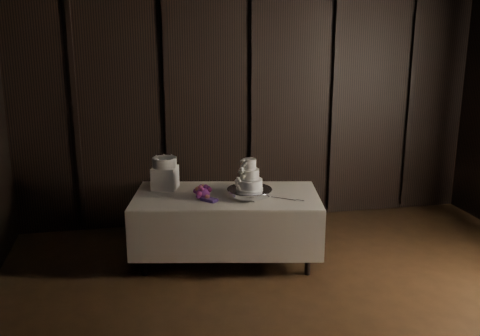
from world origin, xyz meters
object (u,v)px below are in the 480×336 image
at_px(cake_stand, 249,193).
at_px(bouquet, 203,193).
at_px(box_pedestal, 165,178).
at_px(wedding_cake, 248,178).
at_px(display_table, 227,224).
at_px(small_cake, 165,162).

xyz_separation_m(cake_stand, bouquet, (-0.49, 0.07, 0.01)).
height_order(cake_stand, box_pedestal, box_pedestal).
distance_m(cake_stand, wedding_cake, 0.18).
distance_m(display_table, bouquet, 0.48).
distance_m(cake_stand, small_cake, 1.02).
bearing_deg(small_cake, wedding_cake, -31.44).
relative_size(bouquet, box_pedestal, 1.44).
distance_m(wedding_cake, bouquet, 0.50).
bearing_deg(bouquet, wedding_cake, -10.59).
height_order(wedding_cake, small_cake, wedding_cake).
height_order(box_pedestal, small_cake, small_cake).
distance_m(cake_stand, bouquet, 0.49).
height_order(display_table, cake_stand, cake_stand).
xyz_separation_m(bouquet, box_pedestal, (-0.37, 0.42, 0.07)).
bearing_deg(display_table, bouquet, -155.56).
relative_size(display_table, small_cake, 8.02).
height_order(display_table, box_pedestal, box_pedestal).
distance_m(display_table, small_cake, 0.97).
relative_size(wedding_cake, bouquet, 0.88).
bearing_deg(wedding_cake, cake_stand, 7.96).
xyz_separation_m(box_pedestal, small_cake, (0.00, 0.00, 0.18)).
distance_m(bouquet, box_pedestal, 0.56).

